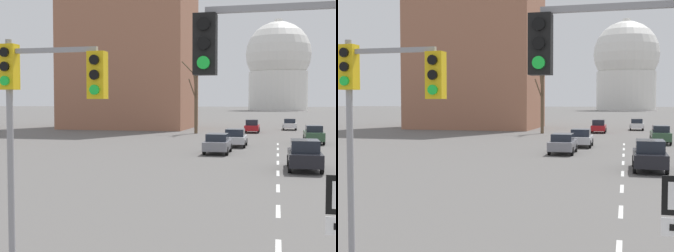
% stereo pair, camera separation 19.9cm
% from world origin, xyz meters
% --- Properties ---
extents(lane_stripe_1, '(0.16, 2.00, 0.01)m').
position_xyz_m(lane_stripe_1, '(0.00, 8.07, 0.00)').
color(lane_stripe_1, silver).
rests_on(lane_stripe_1, ground_plane).
extents(lane_stripe_2, '(0.16, 2.00, 0.01)m').
position_xyz_m(lane_stripe_2, '(0.00, 12.57, 0.00)').
color(lane_stripe_2, silver).
rests_on(lane_stripe_2, ground_plane).
extents(lane_stripe_3, '(0.16, 2.00, 0.01)m').
position_xyz_m(lane_stripe_3, '(0.00, 17.07, 0.00)').
color(lane_stripe_3, silver).
rests_on(lane_stripe_3, ground_plane).
extents(lane_stripe_4, '(0.16, 2.00, 0.01)m').
position_xyz_m(lane_stripe_4, '(0.00, 21.57, 0.00)').
color(lane_stripe_4, silver).
rests_on(lane_stripe_4, ground_plane).
extents(lane_stripe_5, '(0.16, 2.00, 0.01)m').
position_xyz_m(lane_stripe_5, '(0.00, 26.07, 0.00)').
color(lane_stripe_5, silver).
rests_on(lane_stripe_5, ground_plane).
extents(lane_stripe_6, '(0.16, 2.00, 0.01)m').
position_xyz_m(lane_stripe_6, '(0.00, 30.57, 0.00)').
color(lane_stripe_6, silver).
rests_on(lane_stripe_6, ground_plane).
extents(lane_stripe_7, '(0.16, 2.00, 0.01)m').
position_xyz_m(lane_stripe_7, '(0.00, 35.07, 0.00)').
color(lane_stripe_7, silver).
rests_on(lane_stripe_7, ground_plane).
extents(lane_stripe_8, '(0.16, 2.00, 0.01)m').
position_xyz_m(lane_stripe_8, '(0.00, 39.57, 0.00)').
color(lane_stripe_8, silver).
rests_on(lane_stripe_8, ground_plane).
extents(traffic_signal_centre_tall, '(2.62, 0.34, 5.52)m').
position_xyz_m(traffic_signal_centre_tall, '(0.30, 3.24, 4.20)').
color(traffic_signal_centre_tall, gray).
rests_on(traffic_signal_centre_tall, ground_plane).
extents(traffic_signal_near_left, '(2.36, 0.34, 5.16)m').
position_xyz_m(traffic_signal_near_left, '(-4.94, 4.81, 3.92)').
color(traffic_signal_near_left, gray).
rests_on(traffic_signal_near_left, ground_plane).
extents(sedan_near_left, '(1.84, 4.13, 1.50)m').
position_xyz_m(sedan_near_left, '(-4.39, 30.57, 0.77)').
color(sedan_near_left, slate).
rests_on(sedan_near_left, ground_plane).
extents(sedan_near_right, '(1.82, 3.82, 1.56)m').
position_xyz_m(sedan_near_right, '(1.58, 62.25, 0.80)').
color(sedan_near_right, silver).
rests_on(sedan_near_right, ground_plane).
extents(sedan_mid_centre, '(1.88, 3.94, 1.54)m').
position_xyz_m(sedan_mid_centre, '(-3.57, 36.23, 0.78)').
color(sedan_mid_centre, '#B7B7BC').
rests_on(sedan_mid_centre, ground_plane).
extents(sedan_far_left, '(1.85, 4.31, 1.73)m').
position_xyz_m(sedan_far_left, '(1.45, 23.10, 0.87)').
color(sedan_far_left, black).
rests_on(sedan_far_left, ground_plane).
extents(sedan_far_right, '(1.81, 4.24, 1.64)m').
position_xyz_m(sedan_far_right, '(-3.15, 55.31, 0.81)').
color(sedan_far_right, maroon).
rests_on(sedan_far_right, ground_plane).
extents(sedan_distant_centre, '(1.74, 4.49, 1.70)m').
position_xyz_m(sedan_distant_centre, '(3.23, 40.87, 0.87)').
color(sedan_distant_centre, '#2D4C33').
rests_on(sedan_distant_centre, ground_plane).
extents(bare_tree_left_near, '(3.08, 3.22, 9.99)m').
position_xyz_m(bare_tree_left_near, '(-9.78, 52.13, 4.41)').
color(bare_tree_left_near, brown).
rests_on(bare_tree_left_near, ground_plane).
extents(capitol_dome, '(29.68, 29.68, 41.93)m').
position_xyz_m(capitol_dome, '(0.00, 218.23, 20.42)').
color(capitol_dome, silver).
rests_on(capitol_dome, ground_plane).
extents(apartment_block_left, '(18.00, 14.00, 29.73)m').
position_xyz_m(apartment_block_left, '(-21.44, 62.75, 14.87)').
color(apartment_block_left, '#9E664C').
rests_on(apartment_block_left, ground_plane).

